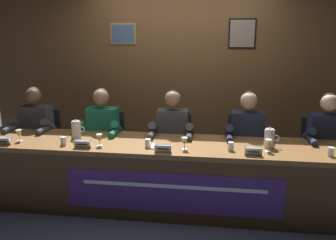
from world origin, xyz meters
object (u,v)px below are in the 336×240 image
at_px(panelist_far_left, 34,129).
at_px(panelist_right, 247,137).
at_px(chair_left, 107,148).
at_px(panelist_far_right, 327,140).
at_px(nameplate_left, 82,144).
at_px(water_cup_left, 63,141).
at_px(nameplate_far_left, 3,141).
at_px(water_cup_far_right, 331,152).
at_px(juice_glass_left, 99,138).
at_px(chair_far_left, 44,145).
at_px(juice_glass_right, 268,143).
at_px(conference_table, 167,166).
at_px(juice_glass_center, 185,141).
at_px(chair_center, 174,151).
at_px(panelist_left, 101,132).
at_px(water_cup_right, 231,147).
at_px(water_pitcher_right_side, 269,138).
at_px(chair_right, 244,154).
at_px(document_stack_center, 161,147).
at_px(nameplate_right, 253,151).
at_px(juice_glass_far_left, 19,133).
at_px(water_cup_center, 148,144).
at_px(panelist_center, 172,135).
at_px(nameplate_center, 163,148).
at_px(water_pitcher_left_side, 76,129).
at_px(chair_far_right, 318,158).

height_order(panelist_far_left, panelist_right, same).
bearing_deg(chair_left, panelist_far_right, -4.43).
distance_m(nameplate_left, water_cup_left, 0.24).
xyz_separation_m(nameplate_far_left, water_cup_far_right, (3.26, 0.08, -0.00)).
bearing_deg(juice_glass_left, chair_far_left, 144.19).
bearing_deg(juice_glass_right, conference_table, 178.67).
bearing_deg(water_cup_far_right, panelist_far_left, 170.45).
distance_m(juice_glass_center, panelist_far_right, 1.62).
xyz_separation_m(nameplate_left, water_cup_left, (-0.23, 0.06, -0.00)).
height_order(conference_table, chair_center, chair_center).
xyz_separation_m(panelist_left, panelist_far_right, (2.57, 0.00, 0.00)).
xyz_separation_m(water_cup_right, water_pitcher_right_side, (0.39, 0.15, 0.06)).
bearing_deg(nameplate_left, juice_glass_center, 4.63).
distance_m(conference_table, chair_left, 1.09).
distance_m(chair_right, water_cup_far_right, 1.08).
height_order(water_cup_right, document_stack_center, water_cup_right).
bearing_deg(juice_glass_left, panelist_far_right, 12.75).
bearing_deg(nameplate_right, juice_glass_right, 38.41).
distance_m(chair_left, nameplate_right, 1.92).
height_order(water_cup_left, juice_glass_center, juice_glass_center).
height_order(juice_glass_far_left, panelist_far_right, panelist_far_right).
xyz_separation_m(conference_table, water_cup_center, (-0.19, -0.04, 0.25)).
height_order(nameplate_far_left, document_stack_center, nameplate_far_left).
height_order(nameplate_left, water_cup_center, water_cup_center).
relative_size(panelist_far_left, document_stack_center, 5.57).
bearing_deg(water_cup_far_right, water_cup_right, 177.62).
bearing_deg(panelist_right, panelist_center, 180.00).
xyz_separation_m(nameplate_center, water_pitcher_left_side, (-1.02, 0.34, 0.05)).
xyz_separation_m(juice_glass_left, document_stack_center, (0.63, 0.03, -0.08)).
relative_size(nameplate_far_left, chair_far_right, 0.19).
distance_m(juice_glass_far_left, nameplate_right, 2.44).
bearing_deg(nameplate_right, chair_far_left, 162.20).
bearing_deg(panelist_center, chair_far_left, 173.37).
bearing_deg(water_cup_far_right, water_cup_center, 178.97).
xyz_separation_m(juice_glass_center, panelist_right, (0.67, 0.54, -0.10)).
relative_size(chair_center, water_cup_right, 10.51).
bearing_deg(nameplate_left, panelist_far_left, 144.51).
distance_m(juice_glass_left, panelist_far_right, 2.46).
distance_m(nameplate_far_left, chair_right, 2.70).
bearing_deg(panelist_left, nameplate_right, -20.08).
bearing_deg(water_pitcher_left_side, chair_right, 15.04).
bearing_deg(panelist_far_right, water_cup_center, -164.68).
height_order(chair_far_left, panelist_left, panelist_left).
relative_size(panelist_left, document_stack_center, 5.57).
bearing_deg(juice_glass_right, chair_center, 145.08).
relative_size(chair_center, panelist_center, 0.73).
relative_size(chair_left, document_stack_center, 4.07).
xyz_separation_m(panelist_far_left, document_stack_center, (1.66, -0.51, 0.02)).
xyz_separation_m(panelist_right, panelist_far_right, (0.86, 0.00, 0.00)).
relative_size(panelist_center, panelist_right, 1.00).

